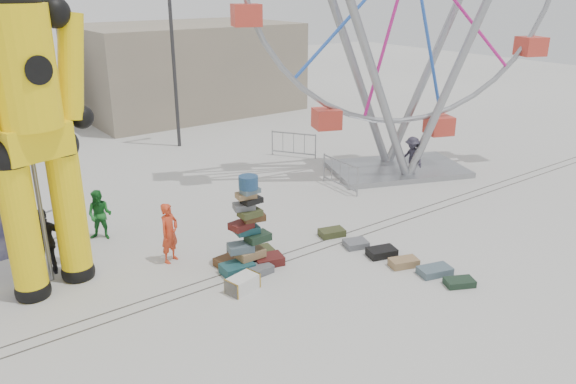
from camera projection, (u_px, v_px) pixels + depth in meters
ground at (295, 271)px, 14.87m from camera, size 90.00×90.00×0.00m
track_line_near at (282, 263)px, 15.32m from camera, size 40.00×0.04×0.01m
track_line_far at (273, 257)px, 15.62m from camera, size 40.00×0.04×0.01m
building_right at (186, 68)px, 32.98m from camera, size 12.00×8.00×5.00m
lamp_post_right at (175, 48)px, 24.83m from camera, size 1.41×0.25×8.00m
suitcase_tower at (249, 241)px, 14.94m from camera, size 1.83×1.60×2.57m
crash_test_dummy at (30, 117)px, 12.63m from camera, size 3.29×1.45×8.26m
steamer_trunk at (243, 284)px, 13.90m from camera, size 0.89×0.63×0.38m
row_case_0 at (332, 233)px, 16.95m from camera, size 0.85×0.65×0.21m
row_case_1 at (356, 244)px, 16.25m from camera, size 0.78×0.70×0.19m
row_case_2 at (382, 252)px, 15.68m from camera, size 0.91×0.71×0.23m
row_case_3 at (404, 262)px, 15.12m from camera, size 0.86×0.65×0.22m
row_case_4 at (435, 271)px, 14.71m from camera, size 0.97×0.72×0.20m
row_case_5 at (459, 282)px, 14.16m from camera, size 0.85×0.71×0.17m
barricade_dummy_c at (42, 231)px, 15.98m from camera, size 1.90×0.83×1.10m
barricade_wheel_front at (340, 174)px, 20.71m from camera, size 0.21×2.00×1.10m
barricade_wheel_back at (294, 145)px, 24.52m from camera, size 1.21×1.71×1.10m
pedestrian_red at (169, 233)px, 15.16m from camera, size 0.73×0.63×1.69m
pedestrian_green at (100, 215)px, 16.54m from camera, size 0.94×0.91×1.52m
pedestrian_black at (46, 242)px, 14.46m from camera, size 1.13×0.61×1.83m
pedestrian_grey at (412, 157)px, 21.89m from camera, size 0.64×1.06×1.61m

